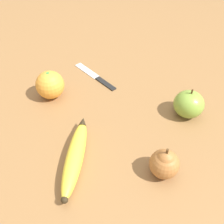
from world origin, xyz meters
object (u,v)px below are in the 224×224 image
(pear, at_px, (165,163))
(apple, at_px, (189,104))
(orange, at_px, (50,85))
(banana, at_px, (75,156))
(paring_knife, at_px, (96,77))

(pear, height_order, apple, apple)
(orange, distance_m, pear, 0.39)
(orange, relative_size, pear, 0.98)
(banana, bearing_deg, pear, -93.91)
(apple, bearing_deg, pear, -75.86)
(banana, xyz_separation_m, paring_knife, (-0.18, 0.27, -0.02))
(banana, relative_size, orange, 2.48)
(orange, xyz_separation_m, pear, (0.39, -0.02, -0.00))
(orange, relative_size, apple, 0.95)
(paring_knife, bearing_deg, banana, -137.35)
(pear, relative_size, paring_knife, 0.44)
(banana, distance_m, orange, 0.25)
(orange, height_order, apple, apple)
(banana, distance_m, apple, 0.32)
(banana, relative_size, paring_knife, 1.07)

